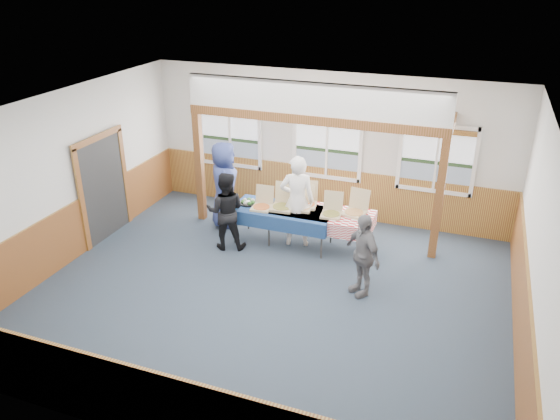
# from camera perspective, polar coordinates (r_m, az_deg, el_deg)

# --- Properties ---
(floor) EXTENTS (8.00, 8.00, 0.00)m
(floor) POSITION_cam_1_polar(r_m,az_deg,el_deg) (9.58, -1.11, -8.63)
(floor) COLOR #283342
(floor) RESTS_ON ground
(ceiling) EXTENTS (8.00, 8.00, 0.00)m
(ceiling) POSITION_cam_1_polar(r_m,az_deg,el_deg) (8.27, -1.29, 10.25)
(ceiling) COLOR white
(ceiling) RESTS_ON wall_back
(wall_back) EXTENTS (8.00, 0.00, 8.00)m
(wall_back) POSITION_cam_1_polar(r_m,az_deg,el_deg) (11.91, 5.00, 6.68)
(wall_back) COLOR silver
(wall_back) RESTS_ON floor
(wall_front) EXTENTS (8.00, 0.00, 8.00)m
(wall_front) POSITION_cam_1_polar(r_m,az_deg,el_deg) (6.13, -13.52, -12.72)
(wall_front) COLOR silver
(wall_front) RESTS_ON floor
(wall_left) EXTENTS (0.00, 8.00, 8.00)m
(wall_left) POSITION_cam_1_polar(r_m,az_deg,el_deg) (10.82, -21.36, 3.16)
(wall_left) COLOR silver
(wall_left) RESTS_ON floor
(wall_right) EXTENTS (0.00, 8.00, 8.00)m
(wall_right) POSITION_cam_1_polar(r_m,az_deg,el_deg) (8.36, 25.33, -3.85)
(wall_right) COLOR silver
(wall_right) RESTS_ON floor
(wainscot_back) EXTENTS (7.98, 0.05, 1.10)m
(wainscot_back) POSITION_cam_1_polar(r_m,az_deg,el_deg) (12.25, 4.79, 1.97)
(wainscot_back) COLOR brown
(wainscot_back) RESTS_ON floor
(wainscot_front) EXTENTS (7.98, 0.05, 1.10)m
(wainscot_front) POSITION_cam_1_polar(r_m,az_deg,el_deg) (6.83, -12.48, -19.65)
(wainscot_front) COLOR brown
(wainscot_front) RESTS_ON floor
(wainscot_left) EXTENTS (0.05, 6.98, 1.10)m
(wainscot_left) POSITION_cam_1_polar(r_m,az_deg,el_deg) (11.20, -20.44, -1.85)
(wainscot_left) COLOR brown
(wainscot_left) RESTS_ON floor
(wainscot_right) EXTENTS (0.05, 6.98, 1.10)m
(wainscot_right) POSITION_cam_1_polar(r_m,az_deg,el_deg) (8.87, 23.94, -9.82)
(wainscot_right) COLOR brown
(wainscot_right) RESTS_ON floor
(cased_opening) EXTENTS (0.06, 1.30, 2.10)m
(cased_opening) POSITION_cam_1_polar(r_m,az_deg,el_deg) (11.62, -17.98, 2.18)
(cased_opening) COLOR #2C2C2C
(cased_opening) RESTS_ON wall_left
(window_left) EXTENTS (1.56, 0.10, 1.46)m
(window_left) POSITION_cam_1_polar(r_m,az_deg,el_deg) (12.62, -5.24, 8.08)
(window_left) COLOR white
(window_left) RESTS_ON wall_back
(window_mid) EXTENTS (1.56, 0.10, 1.46)m
(window_mid) POSITION_cam_1_polar(r_m,az_deg,el_deg) (11.85, 4.96, 6.98)
(window_mid) COLOR white
(window_mid) RESTS_ON wall_back
(window_right) EXTENTS (1.56, 0.10, 1.46)m
(window_right) POSITION_cam_1_polar(r_m,az_deg,el_deg) (11.49, 16.11, 5.53)
(window_right) COLOR white
(window_right) RESTS_ON wall_back
(post_left) EXTENTS (0.15, 0.15, 2.40)m
(post_left) POSITION_cam_1_polar(r_m,az_deg,el_deg) (11.88, -8.40, 4.41)
(post_left) COLOR #5B3814
(post_left) RESTS_ON floor
(post_right) EXTENTS (0.15, 0.15, 2.40)m
(post_right) POSITION_cam_1_polar(r_m,az_deg,el_deg) (10.56, 16.27, 1.04)
(post_right) COLOR #5B3814
(post_right) RESTS_ON floor
(cross_beam) EXTENTS (5.15, 0.18, 0.18)m
(cross_beam) POSITION_cam_1_polar(r_m,az_deg,el_deg) (10.55, 3.39, 9.41)
(cross_beam) COLOR #5B3814
(cross_beam) RESTS_ON post_left
(table_left) EXTENTS (2.09, 1.10, 0.76)m
(table_left) POSITION_cam_1_polar(r_m,az_deg,el_deg) (10.85, 0.31, -0.14)
(table_left) COLOR #2C2C2C
(table_left) RESTS_ON floor
(table_right) EXTENTS (2.16, 1.10, 0.76)m
(table_right) POSITION_cam_1_polar(r_m,az_deg,el_deg) (10.76, 4.23, -0.42)
(table_right) COLOR #2C2C2C
(table_right) RESTS_ON floor
(pizza_box_a) EXTENTS (0.40, 0.48, 0.41)m
(pizza_box_a) POSITION_cam_1_polar(r_m,az_deg,el_deg) (10.85, -1.89, 0.51)
(pizza_box_a) COLOR tan
(pizza_box_a) RESTS_ON table_left
(pizza_box_b) EXTENTS (0.43, 0.51, 0.43)m
(pizza_box_b) POSITION_cam_1_polar(r_m,az_deg,el_deg) (10.84, 2.33, 0.50)
(pizza_box_b) COLOR tan
(pizza_box_b) RESTS_ON table_left
(pizza_box_c) EXTENTS (0.47, 0.55, 0.47)m
(pizza_box_c) POSITION_cam_1_polar(r_m,az_deg,el_deg) (10.84, 0.29, 0.53)
(pizza_box_c) COLOR tan
(pizza_box_c) RESTS_ON table_right
(pizza_box_d) EXTENTS (0.49, 0.57, 0.45)m
(pizza_box_d) POSITION_cam_1_polar(r_m,az_deg,el_deg) (10.98, 2.75, 0.81)
(pizza_box_d) COLOR tan
(pizza_box_d) RESTS_ON table_right
(pizza_box_e) EXTENTS (0.42, 0.50, 0.41)m
(pizza_box_e) POSITION_cam_1_polar(r_m,az_deg,el_deg) (10.59, 5.41, -0.22)
(pizza_box_e) COLOR tan
(pizza_box_e) RESTS_ON table_right
(pizza_box_f) EXTENTS (0.49, 0.56, 0.44)m
(pizza_box_f) POSITION_cam_1_polar(r_m,az_deg,el_deg) (10.70, 7.85, -0.06)
(pizza_box_f) COLOR tan
(pizza_box_f) RESTS_ON table_right
(veggie_tray) EXTENTS (0.38, 0.38, 0.09)m
(veggie_tray) POSITION_cam_1_polar(r_m,az_deg,el_deg) (11.08, -3.34, 0.82)
(veggie_tray) COLOR black
(veggie_tray) RESTS_ON table_left
(drink_glass) EXTENTS (0.07, 0.07, 0.15)m
(drink_glass) POSITION_cam_1_polar(r_m,az_deg,el_deg) (10.31, 8.39, -1.03)
(drink_glass) COLOR #885B16
(drink_glass) RESTS_ON table_right
(woman_white) EXTENTS (0.78, 0.62, 1.88)m
(woman_white) POSITION_cam_1_polar(r_m,az_deg,el_deg) (10.73, 1.79, 0.92)
(woman_white) COLOR white
(woman_white) RESTS_ON floor
(woman_black) EXTENTS (0.92, 0.81, 1.59)m
(woman_black) POSITION_cam_1_polar(r_m,az_deg,el_deg) (10.71, -5.70, -0.10)
(woman_black) COLOR black
(woman_black) RESTS_ON floor
(man_blue) EXTENTS (0.88, 1.06, 1.87)m
(man_blue) POSITION_cam_1_polar(r_m,az_deg,el_deg) (11.61, -5.82, 2.67)
(man_blue) COLOR #344284
(man_blue) RESTS_ON floor
(person_grey) EXTENTS (0.89, 0.86, 1.49)m
(person_grey) POSITION_cam_1_polar(r_m,az_deg,el_deg) (9.30, 8.62, -4.65)
(person_grey) COLOR slate
(person_grey) RESTS_ON floor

